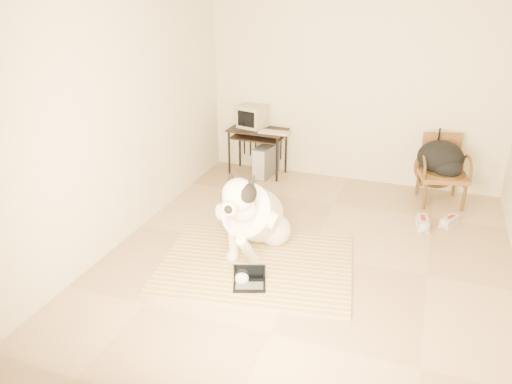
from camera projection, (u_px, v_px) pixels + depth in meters
The scene contains 15 objects.
floor at pixel (309, 255), 5.19m from camera, with size 4.50×4.50×0.00m, color tan.
wall_back at pixel (355, 83), 6.59m from camera, with size 4.50×4.50×0.00m, color beige.
wall_front at pixel (220, 242), 2.71m from camera, with size 4.50×4.50×0.00m, color beige.
wall_left at pixel (130, 111), 5.26m from camera, with size 4.50×4.50×0.00m, color beige.
rug at pixel (256, 264), 5.01m from camera, with size 2.10×1.73×0.02m.
dog at pixel (253, 216), 5.10m from camera, with size 0.68×1.43×1.03m.
laptop at pixel (249, 280), 4.63m from camera, with size 0.35×0.30×0.21m.
computer_desk at pixel (257, 136), 7.06m from camera, with size 0.82×0.49×0.67m.
crt_monitor at pixel (252, 116), 7.07m from camera, with size 0.41×0.40×0.31m.
desk_keyboard at pixel (274, 132), 6.85m from camera, with size 0.42×0.16×0.03m, color #AFA489.
pc_tower at pixel (266, 161), 7.14m from camera, with size 0.27×0.50×0.45m.
rattan_chair at pixel (442, 170), 6.25m from camera, with size 0.67×0.65×0.85m.
backpack at pixel (442, 159), 6.16m from camera, with size 0.56×0.49×0.41m.
sneaker_left at pixel (423, 223), 5.75m from camera, with size 0.17×0.32×0.11m.
sneaker_right at pixel (449, 221), 5.79m from camera, with size 0.23×0.30×0.10m.
Camera 1 is at (0.98, -4.42, 2.69)m, focal length 35.00 mm.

